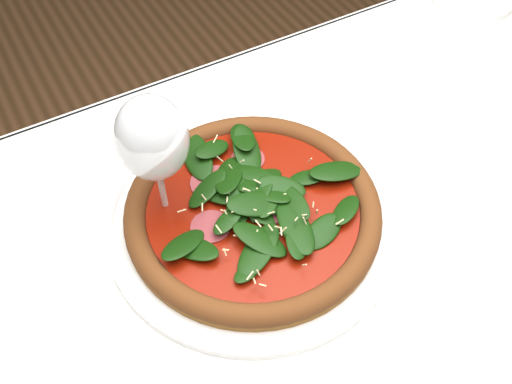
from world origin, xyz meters
TOP-DOWN VIEW (x-y plane):
  - dining_table at (0.00, 0.00)m, footprint 1.21×0.81m
  - plate at (-0.07, 0.08)m, footprint 0.38×0.38m
  - pizza at (-0.07, 0.08)m, footprint 0.42×0.42m
  - wine_glass at (-0.16, 0.14)m, footprint 0.08×0.08m

SIDE VIEW (x-z plane):
  - dining_table at x=0.00m, z-range 0.27..1.02m
  - plate at x=-0.07m, z-range 0.75..0.77m
  - pizza at x=-0.07m, z-range 0.76..0.80m
  - wine_glass at x=-0.16m, z-range 0.79..1.00m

